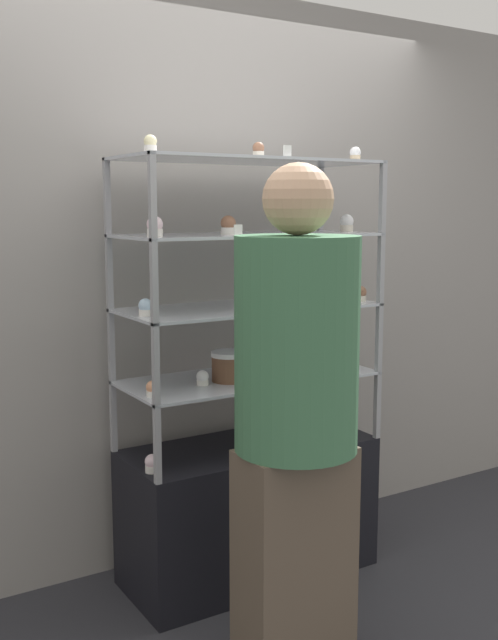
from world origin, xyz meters
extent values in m
plane|color=#2D2D33|center=(0.00, 0.00, 0.00)|extent=(20.00, 20.00, 0.00)
cube|color=gray|center=(0.00, 0.38, 1.30)|extent=(8.00, 0.05, 2.60)
cube|color=black|center=(0.00, 0.00, 0.30)|extent=(1.10, 0.47, 0.60)
cube|color=#99999E|center=(-0.54, 0.22, 0.75)|extent=(0.02, 0.02, 0.31)
cube|color=#99999E|center=(0.54, 0.22, 0.75)|extent=(0.02, 0.02, 0.31)
cube|color=#99999E|center=(-0.54, -0.22, 0.75)|extent=(0.02, 0.02, 0.31)
cube|color=#99999E|center=(0.54, -0.22, 0.75)|extent=(0.02, 0.02, 0.31)
cube|color=#B7BCC6|center=(0.00, 0.00, 0.90)|extent=(1.10, 0.47, 0.01)
cube|color=#99999E|center=(-0.54, 0.22, 1.06)|extent=(0.02, 0.02, 0.31)
cube|color=#99999E|center=(0.54, 0.22, 1.06)|extent=(0.02, 0.02, 0.31)
cube|color=#99999E|center=(-0.54, -0.22, 1.06)|extent=(0.02, 0.02, 0.31)
cube|color=#99999E|center=(0.54, -0.22, 1.06)|extent=(0.02, 0.02, 0.31)
cube|color=#B7BCC6|center=(0.00, 0.00, 1.21)|extent=(1.10, 0.47, 0.01)
cube|color=#99999E|center=(-0.54, 0.22, 1.37)|extent=(0.02, 0.02, 0.31)
cube|color=#99999E|center=(0.54, 0.22, 1.37)|extent=(0.02, 0.02, 0.31)
cube|color=#99999E|center=(-0.54, -0.22, 1.37)|extent=(0.02, 0.02, 0.31)
cube|color=#99999E|center=(0.54, -0.22, 1.37)|extent=(0.02, 0.02, 0.31)
cube|color=#B7BCC6|center=(0.00, 0.00, 1.52)|extent=(1.10, 0.47, 0.01)
cube|color=#99999E|center=(-0.54, 0.22, 1.68)|extent=(0.02, 0.02, 0.31)
cube|color=#99999E|center=(0.54, 0.22, 1.68)|extent=(0.02, 0.02, 0.31)
cube|color=#99999E|center=(-0.54, -0.22, 1.68)|extent=(0.02, 0.02, 0.31)
cube|color=#99999E|center=(0.54, -0.22, 1.68)|extent=(0.02, 0.02, 0.31)
cube|color=#B7BCC6|center=(0.00, 0.00, 1.82)|extent=(1.10, 0.47, 0.01)
cylinder|color=brown|center=(-0.12, -0.03, 0.96)|extent=(0.15, 0.15, 0.11)
cylinder|color=white|center=(-0.12, -0.03, 1.02)|extent=(0.16, 0.16, 0.02)
cube|color=#C66660|center=(0.27, -0.05, 0.63)|extent=(0.23, 0.12, 0.05)
cube|color=#E5996B|center=(0.27, -0.05, 0.66)|extent=(0.23, 0.12, 0.01)
cylinder|color=white|center=(-0.51, -0.10, 0.61)|extent=(0.06, 0.06, 0.03)
sphere|color=silver|center=(-0.51, -0.10, 0.64)|extent=(0.06, 0.06, 0.06)
cylinder|color=beige|center=(-0.01, -0.05, 0.61)|extent=(0.06, 0.06, 0.03)
sphere|color=#E5996B|center=(-0.01, -0.05, 0.64)|extent=(0.06, 0.06, 0.06)
cylinder|color=white|center=(0.50, -0.08, 0.61)|extent=(0.06, 0.06, 0.03)
sphere|color=silver|center=(0.50, -0.08, 0.64)|extent=(0.06, 0.06, 0.06)
cube|color=white|center=(-0.02, -0.21, 0.62)|extent=(0.04, 0.00, 0.04)
cylinder|color=white|center=(-0.50, -0.10, 0.92)|extent=(0.05, 0.05, 0.02)
sphere|color=#E5996B|center=(-0.50, -0.10, 0.95)|extent=(0.05, 0.05, 0.05)
cylinder|color=white|center=(-0.25, -0.04, 0.92)|extent=(0.05, 0.05, 0.02)
sphere|color=white|center=(-0.25, -0.04, 0.95)|extent=(0.05, 0.05, 0.05)
cylinder|color=beige|center=(0.24, -0.13, 0.92)|extent=(0.05, 0.05, 0.02)
sphere|color=white|center=(0.24, -0.13, 0.95)|extent=(0.05, 0.05, 0.05)
cylinder|color=#CCB28C|center=(0.51, -0.06, 0.92)|extent=(0.05, 0.05, 0.02)
sphere|color=silver|center=(0.51, -0.06, 0.95)|extent=(0.05, 0.05, 0.05)
cube|color=white|center=(0.01, -0.21, 0.93)|extent=(0.04, 0.00, 0.04)
cylinder|color=white|center=(-0.50, -0.04, 1.23)|extent=(0.05, 0.05, 0.03)
sphere|color=silver|center=(-0.50, -0.04, 1.26)|extent=(0.05, 0.05, 0.05)
cylinder|color=white|center=(0.00, -0.12, 1.23)|extent=(0.05, 0.05, 0.03)
sphere|color=#F4EAB2|center=(0.00, -0.12, 1.26)|extent=(0.05, 0.05, 0.05)
cylinder|color=beige|center=(0.51, -0.13, 1.23)|extent=(0.05, 0.05, 0.03)
sphere|color=#8C5B42|center=(0.51, -0.13, 1.26)|extent=(0.05, 0.05, 0.05)
cube|color=white|center=(0.22, -0.21, 1.24)|extent=(0.04, 0.00, 0.04)
cylinder|color=white|center=(-0.48, -0.11, 1.54)|extent=(0.06, 0.06, 0.03)
sphere|color=silver|center=(-0.48, -0.11, 1.57)|extent=(0.06, 0.06, 0.06)
cylinder|color=white|center=(-0.15, -0.09, 1.54)|extent=(0.06, 0.06, 0.03)
sphere|color=#8C5B42|center=(-0.15, -0.09, 1.57)|extent=(0.06, 0.06, 0.06)
cylinder|color=white|center=(0.17, -0.05, 1.54)|extent=(0.06, 0.06, 0.03)
sphere|color=#F4EAB2|center=(0.17, -0.05, 1.57)|extent=(0.06, 0.06, 0.06)
cylinder|color=beige|center=(0.49, -0.04, 1.54)|extent=(0.06, 0.06, 0.03)
sphere|color=white|center=(0.49, -0.04, 1.57)|extent=(0.06, 0.06, 0.06)
cube|color=white|center=(-0.18, -0.21, 1.54)|extent=(0.04, 0.00, 0.04)
cylinder|color=white|center=(-0.50, -0.12, 1.84)|extent=(0.05, 0.05, 0.03)
sphere|color=#F4EAB2|center=(-0.50, -0.12, 1.87)|extent=(0.05, 0.05, 0.05)
cylinder|color=beige|center=(0.01, -0.06, 1.84)|extent=(0.05, 0.05, 0.03)
sphere|color=#8C5B42|center=(0.01, -0.06, 1.87)|extent=(0.05, 0.05, 0.05)
cylinder|color=#CCB28C|center=(0.51, -0.07, 1.84)|extent=(0.05, 0.05, 0.03)
sphere|color=white|center=(0.51, -0.07, 1.87)|extent=(0.05, 0.05, 0.05)
cube|color=white|center=(0.05, -0.21, 1.85)|extent=(0.04, 0.00, 0.04)
cube|color=brown|center=(-0.25, -0.71, 0.41)|extent=(0.39, 0.22, 0.82)
cylinder|color=#3F724C|center=(-0.25, -0.71, 1.18)|extent=(0.41, 0.41, 0.72)
sphere|color=tan|center=(-0.25, -0.71, 1.66)|extent=(0.23, 0.23, 0.23)
camera|label=1|loc=(-1.66, -2.69, 1.64)|focal=42.00mm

